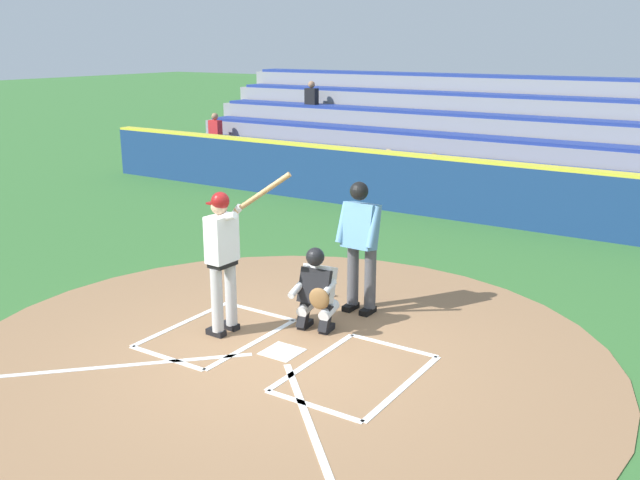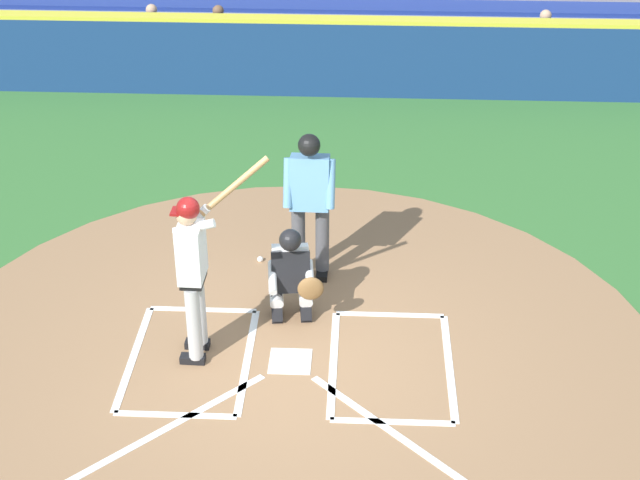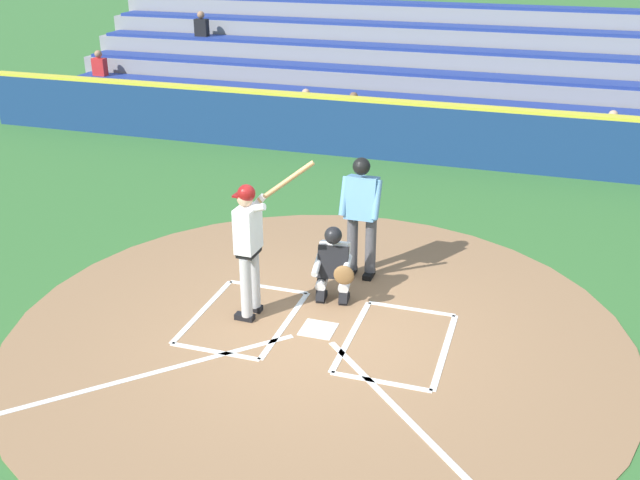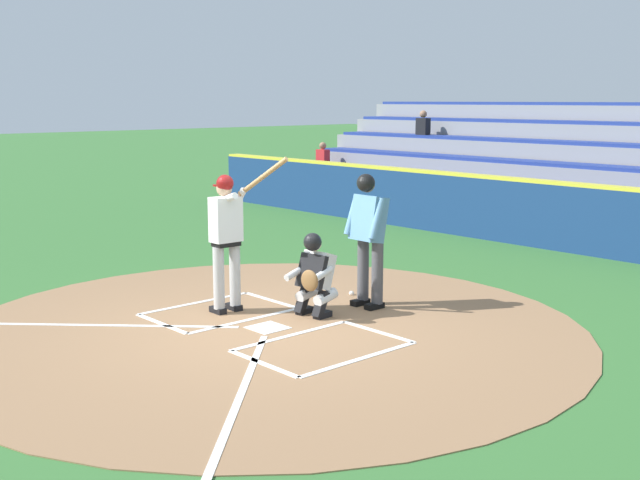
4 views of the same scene
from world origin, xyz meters
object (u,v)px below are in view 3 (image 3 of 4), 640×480
(batter, at_px, (249,241))
(plate_umpire, at_px, (362,209))
(catcher, at_px, (334,263))
(baseball, at_px, (326,260))

(batter, relative_size, plate_umpire, 1.14)
(catcher, xyz_separation_m, plate_umpire, (-0.15, -0.86, 0.49))
(batter, xyz_separation_m, catcher, (-0.92, -0.73, -0.51))
(baseball, bearing_deg, catcher, 112.42)
(batter, distance_m, baseball, 2.22)
(catcher, bearing_deg, plate_umpire, -99.83)
(batter, xyz_separation_m, baseball, (-0.44, -1.89, -1.06))
(batter, bearing_deg, plate_umpire, -124.00)
(plate_umpire, bearing_deg, batter, 56.00)
(batter, height_order, baseball, batter)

